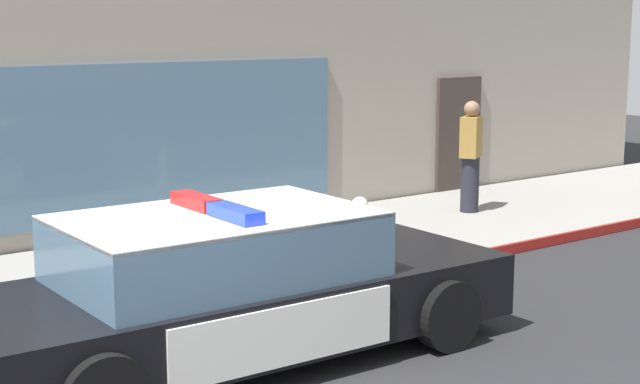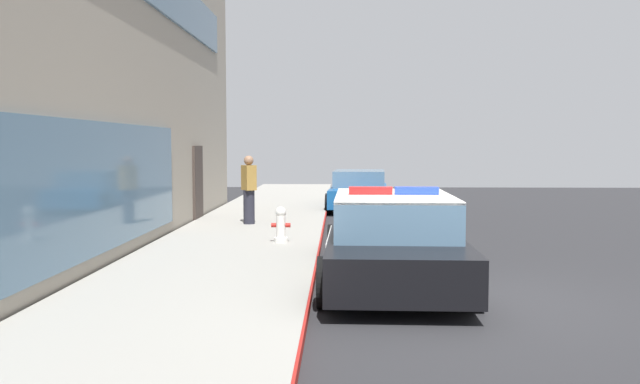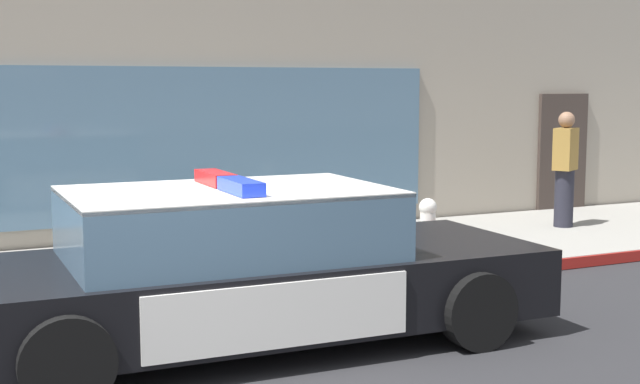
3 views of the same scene
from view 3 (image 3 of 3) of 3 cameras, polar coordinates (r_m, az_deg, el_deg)
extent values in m
cube|color=gray|center=(10.27, -17.53, -5.61)|extent=(48.00, 3.40, 0.15)
cube|color=maroon|center=(8.62, -15.94, -7.97)|extent=(28.80, 0.04, 0.14)
cube|color=#382D28|center=(15.47, 15.48, 2.29)|extent=(1.00, 0.08, 2.10)
cube|color=black|center=(7.71, -4.47, -6.23)|extent=(5.22, 2.04, 0.60)
cube|color=silver|center=(8.36, 6.30, -4.04)|extent=(1.80, 1.92, 0.05)
cube|color=silver|center=(7.29, -18.12, -6.01)|extent=(1.49, 1.92, 0.05)
cube|color=silver|center=(8.58, -7.32, -4.89)|extent=(2.18, 0.08, 0.51)
cube|color=silver|center=(6.79, -2.53, -8.05)|extent=(2.18, 0.08, 0.51)
cube|color=yellow|center=(8.60, -7.35, -4.87)|extent=(0.22, 0.02, 0.26)
cube|color=slate|center=(7.53, -6.00, -2.14)|extent=(2.73, 1.79, 0.60)
cube|color=silver|center=(7.49, -6.03, 0.05)|extent=(2.73, 1.79, 0.04)
cube|color=red|center=(7.81, -6.82, 0.92)|extent=(0.21, 0.66, 0.11)
cube|color=blue|center=(7.16, -5.18, 0.38)|extent=(0.21, 0.66, 0.11)
cylinder|color=black|center=(9.28, 3.55, -4.95)|extent=(0.68, 0.24, 0.68)
cylinder|color=black|center=(7.67, 10.26, -7.62)|extent=(0.68, 0.24, 0.68)
cylinder|color=black|center=(8.30, -18.02, -6.73)|extent=(0.68, 0.24, 0.68)
cylinder|color=black|center=(6.46, -16.16, -10.60)|extent=(0.68, 0.24, 0.68)
cylinder|color=silver|center=(10.90, 6.99, -3.93)|extent=(0.28, 0.28, 0.10)
cylinder|color=silver|center=(10.85, 7.01, -2.51)|extent=(0.19, 0.19, 0.45)
sphere|color=silver|center=(10.80, 7.04, -0.99)|extent=(0.22, 0.22, 0.22)
cylinder|color=#B21E19|center=(10.79, 7.04, -0.58)|extent=(0.06, 0.06, 0.05)
cylinder|color=#B21E19|center=(10.72, 7.43, -2.50)|extent=(0.09, 0.10, 0.09)
cylinder|color=#B21E19|center=(10.97, 6.61, -2.28)|extent=(0.09, 0.10, 0.09)
cylinder|color=#B21E19|center=(10.93, 7.68, -2.54)|extent=(0.10, 0.12, 0.12)
cylinder|color=#23232D|center=(13.50, 15.60, -0.40)|extent=(0.28, 0.28, 0.85)
cube|color=olive|center=(13.43, 15.70, 2.71)|extent=(0.48, 0.42, 0.62)
sphere|color=#8C664C|center=(13.41, 15.76, 4.54)|extent=(0.24, 0.24, 0.24)
camera|label=1|loc=(1.99, -124.33, 19.45)|focal=54.24mm
camera|label=2|loc=(10.82, -68.95, 1.82)|focal=36.79mm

